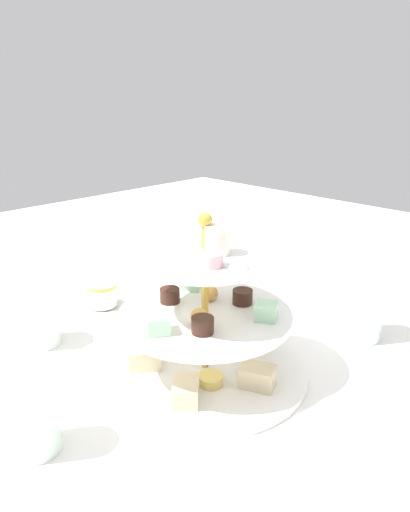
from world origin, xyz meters
name	(u,v)px	position (x,y,z in m)	size (l,w,h in m)	color
ground_plane	(205,372)	(0.00, 0.00, 0.00)	(2.40, 2.40, 0.00)	white
tiered_serving_stand	(205,328)	(0.00, 0.00, 0.07)	(0.31, 0.31, 0.25)	white
water_glass_tall_right	(363,306)	(0.11, 0.26, 0.06)	(0.07, 0.07, 0.12)	silver
water_glass_short_left	(40,321)	(-0.26, -0.13, 0.04)	(0.06, 0.06, 0.08)	silver
teacup_with_saucer	(102,296)	(-0.30, 0.02, 0.02)	(0.09, 0.09, 0.05)	white
butter_knife_right	(218,285)	(-0.22, 0.26, 0.00)	(0.17, 0.01, 0.00)	silver
water_glass_mid_back	(32,413)	(-0.03, -0.26, 0.05)	(0.06, 0.06, 0.10)	silver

